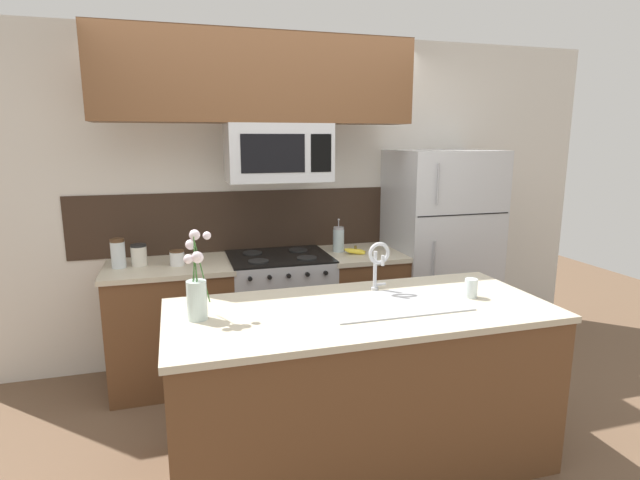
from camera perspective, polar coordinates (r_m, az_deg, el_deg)
name	(u,v)px	position (r m, az deg, el deg)	size (l,w,h in m)	color
ground_plane	(311,430)	(3.36, -1.06, -20.85)	(10.00, 10.00, 0.00)	brown
rear_partition	(304,199)	(4.18, -1.80, 4.67)	(5.20, 0.10, 2.60)	silver
splash_band	(271,220)	(4.08, -5.67, 2.33)	(3.07, 0.01, 0.48)	#332319
back_counter_left	(172,324)	(3.88, -16.54, -9.22)	(0.89, 0.65, 0.91)	brown
back_counter_right	(361,306)	(4.13, 4.66, -7.48)	(0.61, 0.65, 0.91)	brown
stove_range	(280,313)	(3.95, -4.58, -8.31)	(0.76, 0.64, 0.93)	#B7BABF
microwave	(278,153)	(3.69, -4.82, 9.92)	(0.74, 0.40, 0.41)	#B7BABF
upper_cabinet_band	(258,79)	(3.66, -7.11, 17.80)	(2.21, 0.34, 0.60)	brown
refrigerator	(438,252)	(4.33, 13.33, -1.40)	(0.82, 0.74, 1.71)	#B7BABF
storage_jar_tall	(118,253)	(3.75, -22.08, -1.44)	(0.10, 0.10, 0.21)	silver
storage_jar_medium	(139,255)	(3.77, -19.99, -1.63)	(0.11, 0.11, 0.15)	silver
storage_jar_short	(177,258)	(3.70, -16.02, -1.97)	(0.10, 0.10, 0.11)	silver
banana_bunch	(355,251)	(3.92, 4.06, -1.28)	(0.19, 0.12, 0.08)	yellow
french_press	(338,239)	(3.98, 2.13, 0.08)	(0.09, 0.09, 0.27)	silver
island_counter	(360,385)	(2.90, 4.54, -16.17)	(2.06, 0.91, 0.91)	brown
kitchen_sink	(392,316)	(2.81, 8.28, -8.57)	(0.76, 0.44, 0.16)	#ADAFB5
sink_faucet	(378,260)	(2.92, 6.67, -2.26)	(0.14, 0.14, 0.31)	#B7BABF
drinking_glass	(471,288)	(2.97, 16.87, -5.29)	(0.07, 0.07, 0.11)	silver
flower_vase	(197,291)	(2.56, -13.91, -5.63)	(0.14, 0.13, 0.45)	silver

